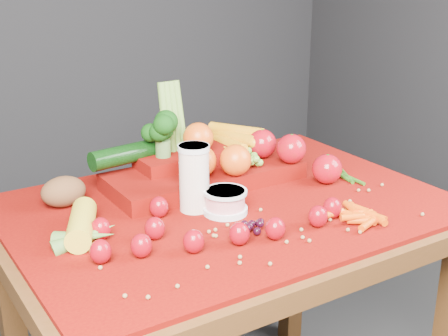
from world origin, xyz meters
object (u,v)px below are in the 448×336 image
yogurt_bowl (225,201)px  produce_mound (211,160)px  milk_glass (194,176)px  table (228,243)px

yogurt_bowl → produce_mound: size_ratio=0.18×
milk_glass → produce_mound: produce_mound is taller
table → produce_mound: bearing=74.5°
table → milk_glass: 0.21m
produce_mound → yogurt_bowl: bearing=-111.8°
milk_glass → table: bearing=-9.2°
yogurt_bowl → produce_mound: 0.21m
table → yogurt_bowl: 0.15m
produce_mound → table: bearing=-105.5°
table → produce_mound: produce_mound is taller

